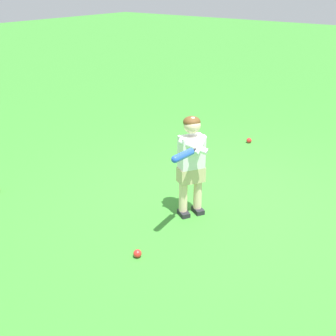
{
  "coord_description": "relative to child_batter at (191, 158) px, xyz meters",
  "views": [
    {
      "loc": [
        -3.8,
        -2.1,
        2.34
      ],
      "look_at": [
        -0.45,
        0.47,
        0.45
      ],
      "focal_mm": 46.09,
      "sensor_mm": 36.0,
      "label": 1
    }
  ],
  "objects": [
    {
      "name": "play_ball_midfield",
      "position": [
        -0.92,
        -0.06,
        -0.61
      ],
      "size": [
        0.08,
        0.08,
        0.08
      ],
      "primitive_type": "sphere",
      "color": "red",
      "rests_on": "ground"
    },
    {
      "name": "play_ball_far_right",
      "position": [
        2.33,
        0.52,
        -0.61
      ],
      "size": [
        0.08,
        0.08,
        0.08
      ],
      "primitive_type": "sphere",
      "color": "red",
      "rests_on": "ground"
    },
    {
      "name": "ground_plane",
      "position": [
        0.48,
        -0.16,
        -0.65
      ],
      "size": [
        40.0,
        40.0,
        0.0
      ],
      "primitive_type": "plane",
      "color": "#38842D"
    },
    {
      "name": "child_batter",
      "position": [
        0.0,
        0.0,
        0.0
      ],
      "size": [
        0.75,
        0.37,
        1.08
      ],
      "color": "#232328",
      "rests_on": "ground"
    }
  ]
}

